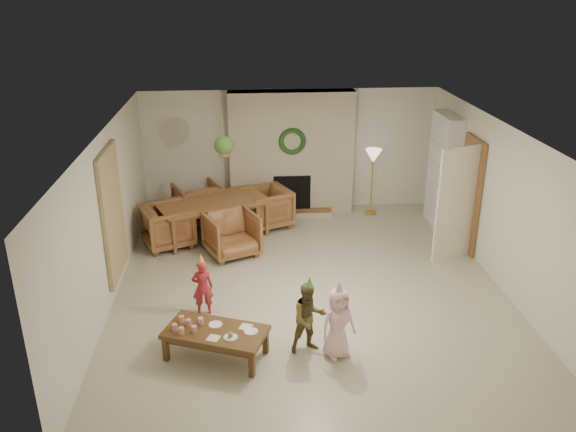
{
  "coord_description": "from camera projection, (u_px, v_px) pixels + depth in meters",
  "views": [
    {
      "loc": [
        -0.99,
        -8.15,
        4.53
      ],
      "look_at": [
        -0.3,
        0.4,
        1.05
      ],
      "focal_mm": 36.6,
      "sensor_mm": 36.0,
      "label": 1
    }
  ],
  "objects": [
    {
      "name": "coffee_table_apron",
      "position": [
        216.0,
        337.0,
        7.47
      ],
      "size": [
        1.3,
        0.93,
        0.08
      ],
      "primitive_type": "cube",
      "rotation": [
        0.0,
        0.0,
        -0.37
      ],
      "color": "#55381C",
      "rests_on": "floor"
    },
    {
      "name": "dining_chair_left",
      "position": [
        168.0,
        226.0,
        10.58
      ],
      "size": [
        1.11,
        1.1,
        0.78
      ],
      "primitive_type": "imported",
      "rotation": [
        0.0,
        0.0,
        1.97
      ],
      "color": "brown",
      "rests_on": "floor"
    },
    {
      "name": "dining_table",
      "position": [
        214.0,
        219.0,
        10.97
      ],
      "size": [
        2.27,
        1.81,
        0.7
      ],
      "primitive_type": "imported",
      "rotation": [
        0.0,
        0.0,
        0.4
      ],
      "color": "brown",
      "rests_on": "floor"
    },
    {
      "name": "plate_a",
      "position": [
        216.0,
        324.0,
        7.55
      ],
      "size": [
        0.23,
        0.23,
        0.01
      ],
      "primitive_type": "cylinder",
      "rotation": [
        0.0,
        0.0,
        -0.37
      ],
      "color": "white",
      "rests_on": "coffee_table_top"
    },
    {
      "name": "wall_front",
      "position": [
        352.0,
        348.0,
        5.6
      ],
      "size": [
        7.0,
        0.0,
        7.0
      ],
      "primitive_type": "plane",
      "rotation": [
        -1.57,
        0.0,
        0.0
      ],
      "color": "silver",
      "rests_on": "floor"
    },
    {
      "name": "cup_e",
      "position": [
        194.0,
        329.0,
        7.37
      ],
      "size": [
        0.09,
        0.09,
        0.09
      ],
      "primitive_type": "cylinder",
      "rotation": [
        0.0,
        0.0,
        -0.37
      ],
      "color": "silver",
      "rests_on": "coffee_table_top"
    },
    {
      "name": "child_pink",
      "position": [
        338.0,
        323.0,
        7.42
      ],
      "size": [
        0.55,
        0.46,
        0.96
      ],
      "primitive_type": "imported",
      "rotation": [
        0.0,
        0.0,
        0.38
      ],
      "color": "#FDCAD1",
      "rests_on": "floor"
    },
    {
      "name": "fireplace_hearth",
      "position": [
        293.0,
        214.0,
        12.01
      ],
      "size": [
        1.6,
        0.3,
        0.12
      ],
      "primitive_type": "cube",
      "color": "brown",
      "rests_on": "floor"
    },
    {
      "name": "cup_a",
      "position": [
        175.0,
        327.0,
        7.42
      ],
      "size": [
        0.09,
        0.09,
        0.09
      ],
      "primitive_type": "cylinder",
      "rotation": [
        0.0,
        0.0,
        -0.37
      ],
      "color": "silver",
      "rests_on": "coffee_table_top"
    },
    {
      "name": "wall_left",
      "position": [
        107.0,
        219.0,
        8.61
      ],
      "size": [
        0.0,
        7.0,
        7.0
      ],
      "primitive_type": "plane",
      "rotation": [
        1.57,
        0.0,
        1.57
      ],
      "color": "silver",
      "rests_on": "floor"
    },
    {
      "name": "bookshelf_shelf_c",
      "position": [
        443.0,
        164.0,
        11.17
      ],
      "size": [
        0.3,
        0.92,
        0.03
      ],
      "primitive_type": "cube",
      "color": "white",
      "rests_on": "bookshelf_carcass"
    },
    {
      "name": "cup_b",
      "position": [
        182.0,
        319.0,
        7.59
      ],
      "size": [
        0.09,
        0.09,
        0.09
      ],
      "primitive_type": "cylinder",
      "rotation": [
        0.0,
        0.0,
        -0.37
      ],
      "color": "silver",
      "rests_on": "coffee_table_top"
    },
    {
      "name": "ceiling",
      "position": [
        311.0,
        132.0,
        8.37
      ],
      "size": [
        7.0,
        7.0,
        0.0
      ],
      "primitive_type": "plane",
      "rotation": [
        3.14,
        0.0,
        0.0
      ],
      "color": "white",
      "rests_on": "wall_back"
    },
    {
      "name": "coffee_leg_bl",
      "position": [
        184.0,
        327.0,
        7.9
      ],
      "size": [
        0.09,
        0.09,
        0.33
      ],
      "primitive_type": "cube",
      "rotation": [
        0.0,
        0.0,
        -0.37
      ],
      "color": "#55381C",
      "rests_on": "floor"
    },
    {
      "name": "coffee_leg_fr",
      "position": [
        252.0,
        365.0,
        7.13
      ],
      "size": [
        0.09,
        0.09,
        0.33
      ],
      "primitive_type": "cube",
      "rotation": [
        0.0,
        0.0,
        -0.37
      ],
      "color": "#55381C",
      "rests_on": "floor"
    },
    {
      "name": "cup_c",
      "position": [
        181.0,
        331.0,
        7.34
      ],
      "size": [
        0.09,
        0.09,
        0.09
      ],
      "primitive_type": "cylinder",
      "rotation": [
        0.0,
        0.0,
        -0.37
      ],
      "color": "silver",
      "rests_on": "coffee_table_top"
    },
    {
      "name": "fireplace_wreath",
      "position": [
        292.0,
        141.0,
        11.56
      ],
      "size": [
        0.54,
        0.1,
        0.54
      ],
      "primitive_type": "torus",
      "rotation": [
        1.57,
        0.0,
        0.0
      ],
      "color": "#183E17",
      "rests_on": "fireplace_mass"
    },
    {
      "name": "curtain_panel",
      "position": [
        113.0,
        214.0,
        8.8
      ],
      "size": [
        0.06,
        1.2,
        2.0
      ],
      "primitive_type": "cube",
      "color": "tan",
      "rests_on": "wall_left"
    },
    {
      "name": "fireplace_mass",
      "position": [
        291.0,
        153.0,
        11.88
      ],
      "size": [
        2.5,
        0.4,
        2.5
      ],
      "primitive_type": "cube",
      "color": "#4F2A14",
      "rests_on": "floor"
    },
    {
      "name": "hanging_plant_foliage",
      "position": [
        224.0,
        146.0,
        9.87
      ],
      "size": [
        0.32,
        0.32,
        0.32
      ],
      "primitive_type": "sphere",
      "color": "#2D511B",
      "rests_on": "hanging_plant_pot"
    },
    {
      "name": "books_row_upper",
      "position": [
        444.0,
        159.0,
        11.03
      ],
      "size": [
        0.2,
        0.36,
        0.22
      ],
      "primitive_type": "cube",
      "color": "gold",
      "rests_on": "bookshelf_shelf_c"
    },
    {
      "name": "door_frame",
      "position": [
        470.0,
        195.0,
        10.25
      ],
      "size": [
        0.05,
        0.86,
        2.04
      ],
      "primitive_type": "cube",
      "color": "brown",
      "rests_on": "floor"
    },
    {
      "name": "fireplace_firebox",
      "position": [
        292.0,
        193.0,
        12.02
      ],
      "size": [
        0.75,
        0.12,
        0.75
      ],
      "primitive_type": "cube",
      "color": "black",
      "rests_on": "floor"
    },
    {
      "name": "wall_right",
      "position": [
        503.0,
        207.0,
        9.06
      ],
      "size": [
        0.0,
        7.0,
        7.0
      ],
      "primitive_type": "plane",
      "rotation": [
        1.57,
        0.0,
        -1.57
      ],
      "color": "silver",
      "rests_on": "floor"
    },
    {
      "name": "bookshelf_shelf_a",
      "position": [
        439.0,
        203.0,
        11.47
      ],
      "size": [
        0.3,
        0.92,
        0.03
      ],
      "primitive_type": "cube",
      "color": "white",
      "rests_on": "bookshelf_carcass"
    },
    {
      "name": "floor_lamp_shade",
      "position": [
        373.0,
        156.0,
        11.73
      ],
      "size": [
        0.33,
        0.33,
        0.27
      ],
      "primitive_type": "cone",
      "rotation": [
        3.14,
        0.0,
        0.0
      ],
      "color": "beige",
      "rests_on": "floor_lamp_post"
    },
    {
      "name": "door_leaf",
      "position": [
        456.0,
        204.0,
        9.88
      ],
      "size": [
        0.77,
        0.32,
        2.0
      ],
      "primitive_type": "cube",
      "rotation": [
        0.0,
        0.0,
        -1.22
      ],
      "color": "beige",
      "rests_on": "floor"
    },
    {
      "name": "bookshelf_shelf_b",
      "position": [
        441.0,
        184.0,
        11.32
      ],
      "size": [
        0.3,
        0.92,
        0.03
      ],
      "primitive_type": "cube",
      "color": "white",
      "rests_on": "bookshelf_carcass"
    },
    {
      "name": "dining_chair_right",
      "position": [
        267.0,
        208.0,
        11.43
      ],
      "size": [
        1.11,
        1.1,
        0.78
      ],
      "primitive_type": "imported",
      "rotation": [
        0.0,
        0.0,
        -1.17
      ],
      "color": "brown",
      "rests_on": "floor"
    },
    {
      "name": "cup_d",
      "position": [
        188.0,
        322.0,
        7.52
      ],
      "size": [
        0.09,
        0.09,
        0.09
      ],
      "primitive_type": "cylinder",
      "rotation": [
        0.0,
        0.0,
        -0.37
      ],
      "color": "silver",
      "rests_on": "coffee_table_top"
    },
    {
      "name": "dining_chair_near",
      "position": [
        232.0,
        234.0,
        10.24
      ],
      "size": [
        1.1,
        1.11,
        0.78
      ],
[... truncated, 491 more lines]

